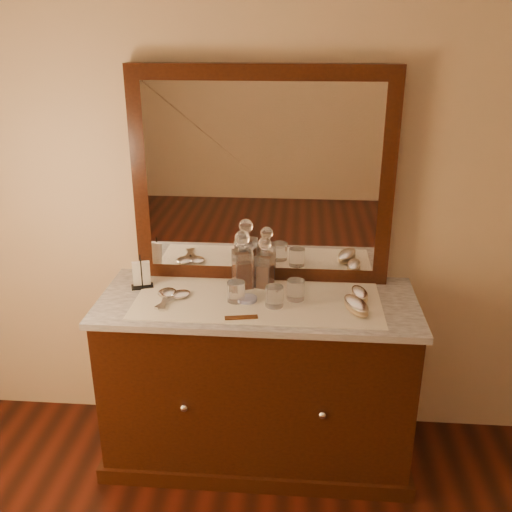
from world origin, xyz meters
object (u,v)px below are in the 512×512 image
object	(u,v)px
mirror_frame	(262,178)
hand_mirror_outer	(167,295)
brush_far	(360,294)
hand_mirror_inner	(178,296)
pin_dish	(247,299)
brush_near	(356,306)
dresser_cabinet	(258,381)
decanter_right	(265,268)
decanter_left	(243,265)
napkin_rack	(142,275)
comb	(241,317)

from	to	relation	value
mirror_frame	hand_mirror_outer	bearing A→B (deg)	-148.10
brush_far	hand_mirror_inner	world-z (taller)	brush_far
pin_dish	brush_near	xyz separation A→B (m)	(0.48, -0.06, 0.02)
dresser_cabinet	decanter_right	xyz separation A→B (m)	(0.02, 0.13, 0.54)
dresser_cabinet	mirror_frame	xyz separation A→B (m)	(0.00, 0.25, 0.94)
decanter_right	decanter_left	bearing A→B (deg)	-173.72
brush_near	brush_far	world-z (taller)	brush_near
napkin_rack	hand_mirror_inner	world-z (taller)	napkin_rack
decanter_right	brush_near	size ratio (longest dim) A/B	1.26
decanter_left	brush_far	world-z (taller)	decanter_left
decanter_left	brush_near	world-z (taller)	decanter_left
hand_mirror_inner	comb	bearing A→B (deg)	-29.36
mirror_frame	brush_far	bearing A→B (deg)	-24.21
comb	decanter_right	world-z (taller)	decanter_right
pin_dish	comb	size ratio (longest dim) A/B	0.63
napkin_rack	decanter_left	xyz separation A→B (m)	(0.47, 0.04, 0.05)
mirror_frame	decanter_right	distance (m)	0.42
mirror_frame	napkin_rack	xyz separation A→B (m)	(-0.55, -0.16, -0.44)
decanter_left	brush_near	size ratio (longest dim) A/B	1.43
dresser_cabinet	napkin_rack	world-z (taller)	napkin_rack
pin_dish	hand_mirror_outer	distance (m)	0.37
decanter_right	hand_mirror_inner	distance (m)	0.42
dresser_cabinet	decanter_right	distance (m)	0.56
hand_mirror_inner	dresser_cabinet	bearing A→B (deg)	3.48
pin_dish	comb	xyz separation A→B (m)	(-0.01, -0.17, -0.00)
napkin_rack	brush_far	xyz separation A→B (m)	(1.01, -0.05, -0.04)
mirror_frame	pin_dish	size ratio (longest dim) A/B	13.65
brush_far	dresser_cabinet	bearing A→B (deg)	-175.12
hand_mirror_outer	decanter_left	bearing A→B (deg)	21.97
decanter_left	brush_far	bearing A→B (deg)	-8.71
dresser_cabinet	hand_mirror_inner	world-z (taller)	hand_mirror_inner
comb	decanter_left	bearing A→B (deg)	84.15
napkin_rack	mirror_frame	bearing A→B (deg)	16.09
pin_dish	decanter_right	distance (m)	0.19
napkin_rack	decanter_right	bearing A→B (deg)	4.75
dresser_cabinet	decanter_left	size ratio (longest dim) A/B	5.00
decanter_right	hand_mirror_outer	world-z (taller)	decanter_right
dresser_cabinet	pin_dish	bearing A→B (deg)	-150.20
hand_mirror_outer	hand_mirror_inner	xyz separation A→B (m)	(0.05, -0.01, -0.00)
pin_dish	brush_near	size ratio (longest dim) A/B	0.45
dresser_cabinet	pin_dish	distance (m)	0.45
pin_dish	hand_mirror_outer	world-z (taller)	hand_mirror_outer
dresser_cabinet	comb	bearing A→B (deg)	-105.54
hand_mirror_inner	decanter_left	bearing A→B (deg)	26.99
mirror_frame	brush_near	distance (m)	0.72
decanter_left	hand_mirror_inner	bearing A→B (deg)	-153.01
hand_mirror_outer	dresser_cabinet	bearing A→B (deg)	1.83
hand_mirror_outer	hand_mirror_inner	distance (m)	0.05
dresser_cabinet	brush_near	bearing A→B (deg)	-11.38
comb	hand_mirror_inner	bearing A→B (deg)	140.05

